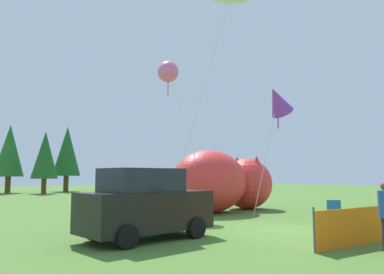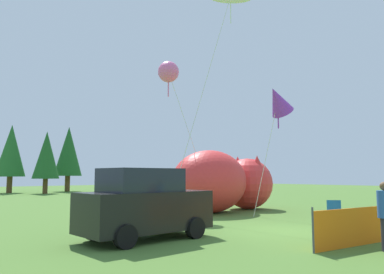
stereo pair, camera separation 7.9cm
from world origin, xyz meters
name	(u,v)px [view 2 (the right image)]	position (x,y,z in m)	size (l,w,h in m)	color
ground_plane	(282,231)	(0.00, 0.00, 0.00)	(120.00, 120.00, 0.00)	#4C752D
parked_car	(145,205)	(-4.41, 1.73, 1.02)	(3.92, 1.91, 2.08)	black
folding_chair	(333,210)	(2.71, -0.46, 0.56)	(0.75, 0.75, 0.95)	#1959A5
inflatable_cat	(223,183)	(3.51, 6.01, 1.45)	(6.84, 3.38, 3.14)	red
kite_pink_octopus	(169,72)	(0.91, 7.33, 7.20)	(2.76, 1.77, 7.76)	silver
kite_purple_delta	(278,101)	(3.46, 2.44, 5.31)	(1.62, 1.55, 6.14)	silver
horizon_tree_east	(11,151)	(1.63, 35.38, 4.51)	(3.08, 3.08, 7.34)	brown
horizon_tree_west	(46,155)	(3.97, 31.50, 3.96)	(2.70, 2.70, 6.45)	brown
horizon_tree_mid	(68,151)	(7.89, 35.01, 4.69)	(3.20, 3.20, 7.63)	brown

